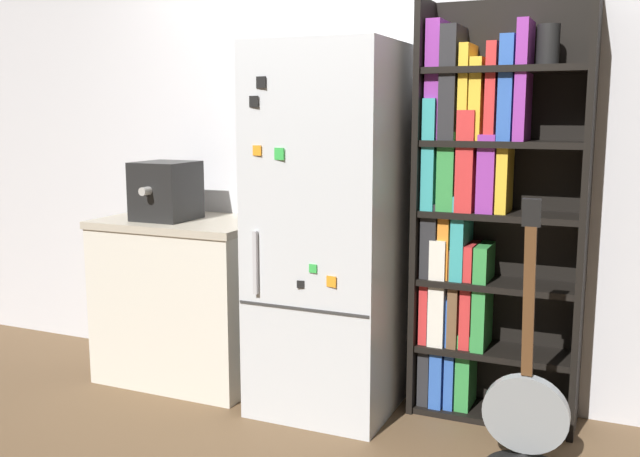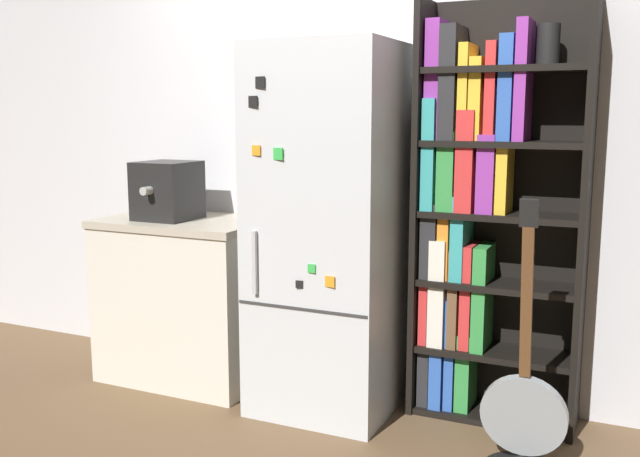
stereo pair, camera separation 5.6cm
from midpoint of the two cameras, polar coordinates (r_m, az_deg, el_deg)
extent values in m
plane|color=brown|center=(3.69, 0.50, -14.45)|extent=(16.00, 16.00, 0.00)
cube|color=silver|center=(3.82, 3.46, 6.48)|extent=(8.00, 0.05, 2.60)
cube|color=silver|center=(3.53, 1.29, -0.16)|extent=(0.67, 0.67, 1.81)
cube|color=#333333|center=(3.30, -1.05, -6.45)|extent=(0.66, 0.01, 0.01)
cube|color=#B2B2B7|center=(3.35, -4.78, -2.73)|extent=(0.02, 0.02, 0.30)
cube|color=black|center=(3.29, -4.89, 10.08)|extent=(0.05, 0.02, 0.05)
cube|color=black|center=(3.27, -4.31, 11.58)|extent=(0.05, 0.02, 0.05)
cube|color=green|center=(3.23, -2.87, 5.99)|extent=(0.05, 0.02, 0.05)
cube|color=orange|center=(3.21, 1.29, -4.28)|extent=(0.05, 0.02, 0.05)
cube|color=green|center=(3.23, -0.18, -3.22)|extent=(0.04, 0.01, 0.04)
cube|color=black|center=(3.27, -1.18, -4.49)|extent=(0.04, 0.01, 0.03)
cube|color=orange|center=(3.28, -4.64, 6.25)|extent=(0.05, 0.01, 0.05)
cube|color=black|center=(3.55, 8.59, 1.41)|extent=(0.03, 0.31, 2.01)
cube|color=black|center=(3.42, 20.87, 0.61)|extent=(0.03, 0.31, 2.01)
cube|color=black|center=(3.60, 15.00, 1.31)|extent=(0.79, 0.03, 2.01)
cube|color=black|center=(3.73, 13.98, -14.19)|extent=(0.73, 0.28, 0.03)
cube|color=black|center=(3.62, 14.18, -9.53)|extent=(0.73, 0.28, 0.03)
cube|color=black|center=(3.53, 14.39, -4.37)|extent=(0.73, 0.28, 0.03)
cube|color=black|center=(3.47, 14.62, 1.02)|extent=(0.73, 0.28, 0.03)
cube|color=black|center=(3.44, 14.85, 6.56)|extent=(0.73, 0.28, 0.03)
cube|color=black|center=(3.44, 15.08, 12.15)|extent=(0.73, 0.28, 0.03)
cube|color=#262628|center=(3.70, 9.11, -9.52)|extent=(0.06, 0.20, 0.54)
cube|color=#2D59B2|center=(3.72, 10.10, -11.04)|extent=(0.06, 0.25, 0.34)
cube|color=#2D59B2|center=(3.67, 11.09, -9.61)|extent=(0.05, 0.21, 0.56)
cube|color=#338C3F|center=(3.69, 12.06, -10.93)|extent=(0.07, 0.21, 0.39)
cube|color=red|center=(3.63, 9.12, -5.93)|extent=(0.04, 0.22, 0.38)
cube|color=silver|center=(3.59, 10.15, -4.89)|extent=(0.08, 0.23, 0.53)
cube|color=brown|center=(3.59, 11.39, -5.30)|extent=(0.05, 0.24, 0.49)
cube|color=red|center=(3.57, 12.31, -5.23)|extent=(0.05, 0.21, 0.51)
cube|color=#338C3F|center=(3.55, 13.35, -5.34)|extent=(0.06, 0.23, 0.51)
cube|color=#262628|center=(3.56, 9.54, -0.82)|extent=(0.08, 0.24, 0.37)
cube|color=orange|center=(3.54, 10.65, -0.27)|extent=(0.05, 0.21, 0.45)
cube|color=teal|center=(3.53, 11.75, -0.64)|extent=(0.06, 0.24, 0.41)
cube|color=teal|center=(3.51, 9.56, 5.88)|extent=(0.06, 0.24, 0.53)
cube|color=#338C3F|center=(3.49, 10.82, 4.56)|extent=(0.08, 0.22, 0.37)
cube|color=red|center=(3.47, 12.33, 5.32)|extent=(0.08, 0.25, 0.48)
cube|color=purple|center=(3.46, 13.88, 4.33)|extent=(0.08, 0.25, 0.36)
cube|color=gold|center=(3.44, 15.04, 4.48)|extent=(0.05, 0.20, 0.39)
cube|color=purple|center=(3.51, 9.81, 11.58)|extent=(0.07, 0.21, 0.56)
cube|color=#262628|center=(3.49, 11.06, 11.31)|extent=(0.08, 0.26, 0.53)
cube|color=gold|center=(3.47, 12.17, 10.59)|extent=(0.04, 0.22, 0.44)
cube|color=gold|center=(3.45, 13.02, 10.04)|extent=(0.06, 0.19, 0.38)
cube|color=red|center=(3.44, 14.20, 10.56)|extent=(0.05, 0.22, 0.45)
cube|color=#2D59B2|center=(3.44, 15.35, 10.75)|extent=(0.06, 0.24, 0.47)
cube|color=purple|center=(3.41, 16.47, 11.25)|extent=(0.05, 0.23, 0.54)
cylinder|color=black|center=(3.42, 18.25, 13.79)|extent=(0.10, 0.10, 0.18)
cube|color=beige|center=(4.08, -10.09, -5.80)|extent=(0.89, 0.61, 0.87)
cube|color=#B2A893|center=(3.99, -10.27, 0.50)|extent=(0.91, 0.63, 0.04)
cube|color=black|center=(3.97, -11.70, 3.00)|extent=(0.29, 0.30, 0.32)
cylinder|color=#A5A39E|center=(3.83, -13.31, 2.95)|extent=(0.04, 0.06, 0.04)
cylinder|color=gray|center=(3.19, 16.47, -14.16)|extent=(0.36, 0.09, 0.36)
cube|color=brown|center=(2.96, 16.72, -5.78)|extent=(0.04, 0.11, 0.64)
cube|color=black|center=(2.84, 16.92, 1.18)|extent=(0.07, 0.04, 0.11)
camera|label=1|loc=(0.03, -89.55, 0.07)|focal=40.00mm
camera|label=2|loc=(0.03, 90.45, -0.07)|focal=40.00mm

